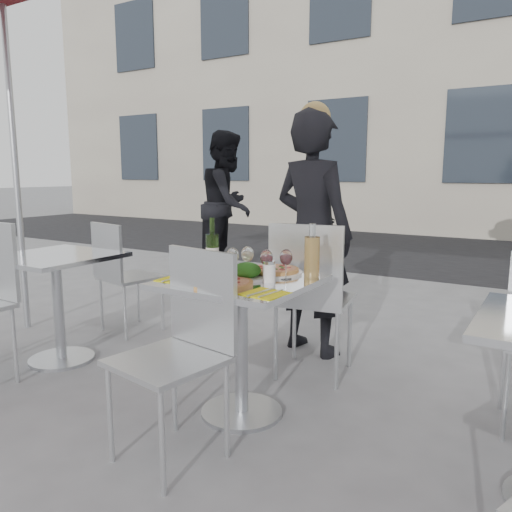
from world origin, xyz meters
The scene contains 21 objects.
ground centered at (0.00, 0.00, 0.00)m, with size 80.00×80.00×0.00m, color slate.
street_asphalt centered at (0.00, 6.50, 0.00)m, with size 24.00×5.00×0.00m, color black.
main_table centered at (0.00, 0.00, 0.54)m, with size 0.72×0.72×0.75m.
side_table_left centered at (-1.50, 0.00, 0.54)m, with size 0.72×0.72×0.75m.
chair_far centered at (0.11, 0.62, 0.59)m, with size 0.52×0.53×1.00m.
chair_near centered at (-0.03, -0.44, 0.56)m, with size 0.50×0.51×0.95m.
side_chair_lfar centered at (-1.59, 0.65, 0.54)m, with size 0.49×0.50×0.91m.
woman_diner centered at (-0.10, 1.09, 0.86)m, with size 0.63×0.41×1.73m, color black.
pedestrian_a centered at (-2.19, 3.04, 0.90)m, with size 0.88×0.68×1.81m, color black.
pizza_near centered at (-0.01, -0.17, 0.76)m, with size 0.33×0.33×0.02m.
pizza_far centered at (0.08, 0.21, 0.77)m, with size 0.31×0.31×0.03m.
salad_plate centered at (0.02, 0.02, 0.79)m, with size 0.22×0.22×0.09m.
wine_bottle centered at (-0.29, 0.15, 0.86)m, with size 0.07×0.08×0.29m.
carafe centered at (0.31, 0.20, 0.87)m, with size 0.08×0.08×0.29m.
sugar_shaker centered at (0.16, 0.02, 0.80)m, with size 0.06×0.06×0.11m.
wineglass_white_a centered at (-0.06, 0.02, 0.86)m, with size 0.07×0.07×0.16m.
wineglass_white_b centered at (-0.03, 0.10, 0.86)m, with size 0.07×0.07×0.16m.
wineglass_red_a centered at (0.12, 0.06, 0.86)m, with size 0.07×0.07×0.16m.
wineglass_red_b centered at (0.20, 0.12, 0.86)m, with size 0.07×0.07×0.16m.
napkin_left centered at (-0.27, -0.18, 0.75)m, with size 0.18×0.20×0.01m.
napkin_right centered at (0.27, -0.21, 0.75)m, with size 0.20×0.20×0.01m.
Camera 1 is at (1.39, -2.12, 1.30)m, focal length 35.00 mm.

